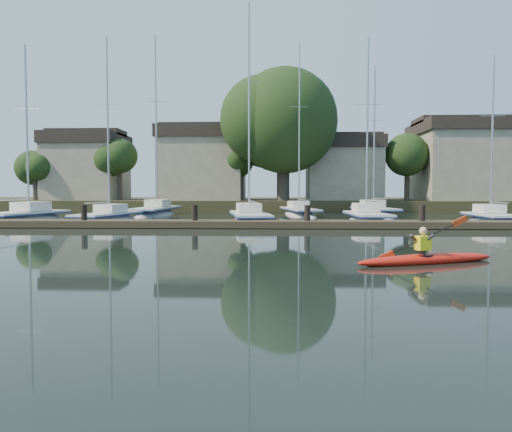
{
  "coord_description": "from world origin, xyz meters",
  "views": [
    {
      "loc": [
        1.36,
        -12.41,
        2.0
      ],
      "look_at": [
        0.74,
        2.82,
        1.2
      ],
      "focal_mm": 35.0,
      "sensor_mm": 36.0,
      "label": 1
    }
  ],
  "objects_px": {
    "sailboat_5": "(156,218)",
    "sailboat_7": "(374,218)",
    "sailboat_1": "(108,224)",
    "sailboat_2": "(249,225)",
    "sailboat_0": "(27,225)",
    "sailboat_4": "(491,226)",
    "sailboat_3": "(367,225)",
    "dock": "(251,224)",
    "sailboat_6": "(299,217)",
    "kayak": "(426,257)"
  },
  "relations": [
    {
      "from": "sailboat_5",
      "to": "sailboat_7",
      "type": "xyz_separation_m",
      "value": [
        17.21,
        0.32,
        0.0
      ]
    },
    {
      "from": "sailboat_1",
      "to": "sailboat_2",
      "type": "height_order",
      "value": "sailboat_2"
    },
    {
      "from": "sailboat_0",
      "to": "sailboat_4",
      "type": "distance_m",
      "value": 28.67
    },
    {
      "from": "sailboat_1",
      "to": "sailboat_3",
      "type": "bearing_deg",
      "value": 8.98
    },
    {
      "from": "dock",
      "to": "sailboat_1",
      "type": "distance_m",
      "value": 10.29
    },
    {
      "from": "sailboat_2",
      "to": "sailboat_6",
      "type": "xyz_separation_m",
      "value": [
        3.48,
        8.95,
        0.01
      ]
    },
    {
      "from": "sailboat_4",
      "to": "dock",
      "type": "bearing_deg",
      "value": -162.77
    },
    {
      "from": "sailboat_3",
      "to": "sailboat_2",
      "type": "bearing_deg",
      "value": -178.34
    },
    {
      "from": "sailboat_0",
      "to": "sailboat_5",
      "type": "distance_m",
      "value": 10.39
    },
    {
      "from": "sailboat_1",
      "to": "sailboat_5",
      "type": "height_order",
      "value": "sailboat_5"
    },
    {
      "from": "sailboat_7",
      "to": "sailboat_5",
      "type": "bearing_deg",
      "value": 173.71
    },
    {
      "from": "dock",
      "to": "sailboat_6",
      "type": "height_order",
      "value": "sailboat_6"
    },
    {
      "from": "sailboat_2",
      "to": "sailboat_1",
      "type": "bearing_deg",
      "value": 168.67
    },
    {
      "from": "sailboat_3",
      "to": "sailboat_7",
      "type": "bearing_deg",
      "value": 74.62
    },
    {
      "from": "kayak",
      "to": "sailboat_0",
      "type": "xyz_separation_m",
      "value": [
        -19.84,
        17.09,
        -0.37
      ]
    },
    {
      "from": "dock",
      "to": "sailboat_6",
      "type": "distance_m",
      "value": 13.44
    },
    {
      "from": "sailboat_2",
      "to": "sailboat_5",
      "type": "height_order",
      "value": "sailboat_5"
    },
    {
      "from": "sailboat_6",
      "to": "sailboat_7",
      "type": "relative_size",
      "value": 1.13
    },
    {
      "from": "sailboat_0",
      "to": "sailboat_2",
      "type": "xyz_separation_m",
      "value": [
        14.1,
        -0.26,
        0.02
      ]
    },
    {
      "from": "sailboat_5",
      "to": "sailboat_3",
      "type": "bearing_deg",
      "value": -25.17
    },
    {
      "from": "sailboat_4",
      "to": "sailboat_5",
      "type": "bearing_deg",
      "value": 160.43
    },
    {
      "from": "dock",
      "to": "sailboat_6",
      "type": "xyz_separation_m",
      "value": [
        3.2,
        13.05,
        -0.37
      ]
    },
    {
      "from": "dock",
      "to": "sailboat_1",
      "type": "height_order",
      "value": "sailboat_1"
    },
    {
      "from": "sailboat_3",
      "to": "sailboat_0",
      "type": "bearing_deg",
      "value": 178.85
    },
    {
      "from": "sailboat_0",
      "to": "sailboat_3",
      "type": "distance_m",
      "value": 21.34
    },
    {
      "from": "sailboat_1",
      "to": "sailboat_7",
      "type": "height_order",
      "value": "sailboat_7"
    },
    {
      "from": "sailboat_2",
      "to": "sailboat_7",
      "type": "height_order",
      "value": "sailboat_2"
    },
    {
      "from": "sailboat_7",
      "to": "sailboat_0",
      "type": "bearing_deg",
      "value": -167.12
    },
    {
      "from": "sailboat_2",
      "to": "kayak",
      "type": "bearing_deg",
      "value": -80.05
    },
    {
      "from": "sailboat_1",
      "to": "sailboat_3",
      "type": "xyz_separation_m",
      "value": [
        16.2,
        0.02,
        -0.01
      ]
    },
    {
      "from": "sailboat_5",
      "to": "sailboat_6",
      "type": "bearing_deg",
      "value": 5.13
    },
    {
      "from": "sailboat_0",
      "to": "sailboat_4",
      "type": "height_order",
      "value": "sailboat_0"
    },
    {
      "from": "kayak",
      "to": "sailboat_4",
      "type": "relative_size",
      "value": 0.38
    },
    {
      "from": "dock",
      "to": "sailboat_5",
      "type": "bearing_deg",
      "value": 122.8
    },
    {
      "from": "sailboat_5",
      "to": "sailboat_7",
      "type": "relative_size",
      "value": 1.19
    },
    {
      "from": "sailboat_0",
      "to": "sailboat_3",
      "type": "bearing_deg",
      "value": 10.88
    },
    {
      "from": "kayak",
      "to": "dock",
      "type": "distance_m",
      "value": 13.85
    },
    {
      "from": "sailboat_0",
      "to": "sailboat_3",
      "type": "xyz_separation_m",
      "value": [
        21.34,
        0.14,
        0.02
      ]
    },
    {
      "from": "sailboat_0",
      "to": "sailboat_6",
      "type": "height_order",
      "value": "sailboat_6"
    },
    {
      "from": "sailboat_4",
      "to": "sailboat_3",
      "type": "bearing_deg",
      "value": 177.76
    },
    {
      "from": "sailboat_1",
      "to": "sailboat_5",
      "type": "xyz_separation_m",
      "value": [
        1.09,
        8.19,
        -0.02
      ]
    },
    {
      "from": "dock",
      "to": "sailboat_4",
      "type": "relative_size",
      "value": 3.03
    },
    {
      "from": "sailboat_2",
      "to": "sailboat_7",
      "type": "xyz_separation_m",
      "value": [
        9.33,
        8.9,
        -0.01
      ]
    },
    {
      "from": "sailboat_1",
      "to": "sailboat_6",
      "type": "bearing_deg",
      "value": 43.47
    },
    {
      "from": "sailboat_2",
      "to": "sailboat_5",
      "type": "bearing_deg",
      "value": 123.68
    },
    {
      "from": "sailboat_3",
      "to": "sailboat_4",
      "type": "height_order",
      "value": "sailboat_3"
    },
    {
      "from": "sailboat_3",
      "to": "sailboat_6",
      "type": "height_order",
      "value": "sailboat_6"
    },
    {
      "from": "sailboat_7",
      "to": "sailboat_1",
      "type": "bearing_deg",
      "value": -162.4
    },
    {
      "from": "sailboat_7",
      "to": "sailboat_6",
      "type": "bearing_deg",
      "value": 172.1
    },
    {
      "from": "dock",
      "to": "sailboat_7",
      "type": "distance_m",
      "value": 15.84
    }
  ]
}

